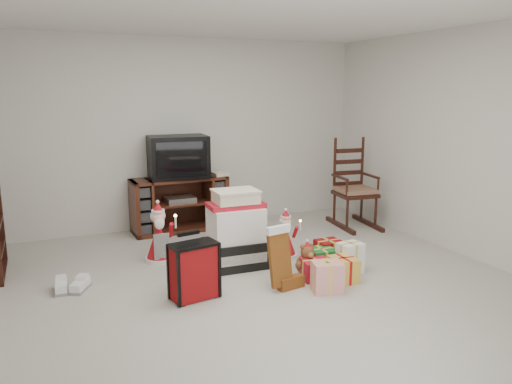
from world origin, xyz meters
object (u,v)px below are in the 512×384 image
teddy_bear (306,261)px  crt_television (178,157)px  santa_figurine (285,239)px  gift_cluster (331,264)px  red_suitcase (194,271)px  gift_pile (236,234)px  sneaker_pair (71,286)px  rocking_chair (352,195)px  tv_stand (180,204)px  mrs_claus_figurine (159,238)px

teddy_bear → crt_television: (-0.73, 2.10, 0.84)m
santa_figurine → gift_cluster: size_ratio=0.56×
red_suitcase → gift_pile: bearing=34.3°
santa_figurine → gift_pile: bearing=-175.0°
santa_figurine → sneaker_pair: santa_figurine is taller
rocking_chair → gift_pile: bearing=-150.5°
tv_stand → red_suitcase: tv_stand is taller
sneaker_pair → crt_television: 2.36m
santa_figurine → sneaker_pair: size_ratio=1.60×
tv_stand → santa_figurine: 1.71m
santa_figurine → gift_cluster: santa_figurine is taller
gift_cluster → crt_television: size_ratio=1.25×
tv_stand → teddy_bear: size_ratio=3.96×
teddy_bear → gift_cluster: bearing=-27.0°
crt_television → santa_figurine: bearing=-58.7°
sneaker_pair → gift_pile: bearing=13.8°
gift_cluster → red_suitcase: bearing=-179.8°
sneaker_pair → crt_television: crt_television is taller
tv_stand → santa_figurine: (0.78, -1.51, -0.15)m
mrs_claus_figurine → crt_television: bearing=64.3°
mrs_claus_figurine → rocking_chair: bearing=7.9°
red_suitcase → gift_cluster: size_ratio=0.62×
rocking_chair → gift_pile: (-2.04, -0.87, -0.07)m
red_suitcase → teddy_bear: 1.21m
tv_stand → rocking_chair: bearing=-19.3°
tv_stand → sneaker_pair: (-1.47, -1.58, -0.31)m
rocking_chair → mrs_claus_figurine: (-2.75, -0.38, -0.17)m
gift_pile → crt_television: 1.71m
red_suitcase → sneaker_pair: red_suitcase is taller
teddy_bear → santa_figurine: santa_figurine is taller
gift_pile → teddy_bear: 0.79m
rocking_chair → santa_figurine: bearing=-143.9°
sneaker_pair → gift_cluster: (2.42, -0.62, 0.07)m
gift_pile → gift_cluster: bearing=-37.3°
red_suitcase → sneaker_pair: 1.20m
gift_cluster → santa_figurine: bearing=103.3°
santa_figurine → mrs_claus_figurine: bearing=161.7°
gift_pile → gift_cluster: size_ratio=0.83×
gift_pile → gift_cluster: gift_pile is taller
santa_figurine → crt_television: (-0.78, 1.53, 0.77)m
red_suitcase → mrs_claus_figurine: mrs_claus_figurine is taller
gift_cluster → teddy_bear: bearing=153.0°
mrs_claus_figurine → santa_figurine: bearing=-18.3°
red_suitcase → santa_figurine: size_ratio=1.11×
tv_stand → gift_pile: gift_pile is taller
red_suitcase → mrs_claus_figurine: size_ratio=0.92×
red_suitcase → mrs_claus_figurine: 1.13m
gift_pile → mrs_claus_figurine: (-0.70, 0.49, -0.10)m
tv_stand → gift_cluster: bearing=-68.5°
gift_cluster → rocking_chair: bearing=49.7°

